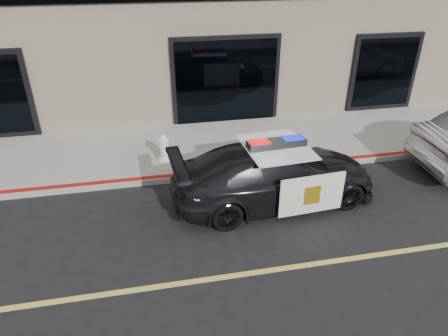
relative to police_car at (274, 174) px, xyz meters
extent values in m
plane|color=black|center=(0.84, -2.26, -0.69)|extent=(120.00, 120.00, 0.00)
cube|color=gray|center=(0.84, 2.99, -0.61)|extent=(60.00, 3.50, 0.15)
imported|color=black|center=(0.00, 0.00, -0.01)|extent=(2.58, 4.96, 1.36)
cube|color=white|center=(0.52, -0.94, -0.03)|extent=(1.45, 0.14, 0.91)
cube|color=white|center=(0.38, 1.00, -0.03)|extent=(1.45, 0.14, 0.91)
cube|color=white|center=(0.00, 0.00, 0.68)|extent=(1.47, 1.73, 0.02)
cube|color=gold|center=(0.52, -0.97, -0.03)|extent=(0.36, 0.04, 0.43)
cube|color=black|center=(0.00, 0.00, 0.76)|extent=(1.32, 0.43, 0.16)
cube|color=red|center=(-0.40, -0.03, 0.77)|extent=(0.47, 0.33, 0.15)
cube|color=#0C19CC|center=(0.39, 0.03, 0.77)|extent=(0.47, 0.33, 0.15)
cylinder|color=white|center=(-2.35, 2.21, -0.50)|extent=(0.33, 0.33, 0.07)
cylinder|color=white|center=(-2.35, 2.21, -0.23)|extent=(0.24, 0.24, 0.46)
cylinder|color=white|center=(-2.35, 2.21, 0.02)|extent=(0.29, 0.29, 0.06)
sphere|color=white|center=(-2.35, 2.21, 0.08)|extent=(0.21, 0.21, 0.21)
cylinder|color=white|center=(-2.35, 2.21, 0.17)|extent=(0.07, 0.07, 0.07)
cylinder|color=white|center=(-2.35, 2.37, -0.17)|extent=(0.12, 0.11, 0.12)
cylinder|color=white|center=(-2.35, 2.06, -0.17)|extent=(0.12, 0.11, 0.12)
cylinder|color=white|center=(-2.35, 2.03, -0.23)|extent=(0.16, 0.13, 0.16)
camera|label=1|loc=(-2.66, -7.46, 4.49)|focal=32.00mm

